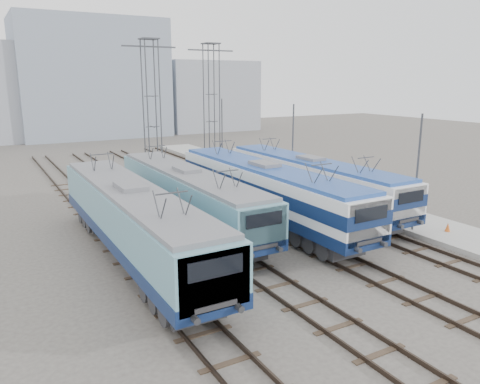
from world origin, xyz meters
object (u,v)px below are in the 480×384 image
object	(u,v)px
locomotive_center_left	(189,194)
catenary_tower_east	(212,104)
locomotive_far_right	(311,179)
catenary_tower_west	(152,107)
safety_cone	(448,227)
locomotive_far_left	(134,218)
mast_rear	(222,134)
mast_mid	(293,149)
mast_front	(417,176)
locomotive_center_right	(266,188)

from	to	relation	value
locomotive_center_left	catenary_tower_east	world-z (taller)	catenary_tower_east
locomotive_far_right	catenary_tower_east	xyz separation A→B (m)	(-0.25, 14.82, 4.44)
locomotive_far_right	catenary_tower_west	size ratio (longest dim) A/B	1.43
locomotive_center_left	safety_cone	bearing A→B (deg)	-35.44
locomotive_far_left	mast_rear	distance (m)	25.38
locomotive_far_right	mast_mid	bearing A→B (deg)	68.99
catenary_tower_west	safety_cone	size ratio (longest dim) A/B	23.56
locomotive_center_left	mast_mid	distance (m)	11.82
mast_rear	catenary_tower_west	bearing A→B (deg)	-155.06
catenary_tower_east	locomotive_far_right	bearing A→B (deg)	-89.03
mast_front	locomotive_center_right	bearing A→B (deg)	136.73
locomotive_far_right	locomotive_center_right	bearing A→B (deg)	-165.02
locomotive_far_left	catenary_tower_west	size ratio (longest dim) A/B	1.51
catenary_tower_west	catenary_tower_east	distance (m)	6.80
mast_mid	safety_cone	bearing A→B (deg)	-83.70
mast_rear	mast_front	bearing A→B (deg)	-90.00
catenary_tower_east	safety_cone	distance (m)	24.31
catenary_tower_west	mast_rear	distance (m)	9.99
locomotive_far_right	catenary_tower_west	bearing A→B (deg)	117.77
locomotive_center_right	mast_mid	bearing A→B (deg)	43.48
mast_front	mast_mid	size ratio (longest dim) A/B	1.00
locomotive_center_right	locomotive_far_right	world-z (taller)	locomotive_center_right
catenary_tower_west	mast_front	world-z (taller)	catenary_tower_west
locomotive_far_right	mast_front	bearing A→B (deg)	-75.56
mast_front	mast_rear	size ratio (longest dim) A/B	1.00
catenary_tower_west	mast_rear	xyz separation A→B (m)	(8.60, 4.00, -3.14)
locomotive_center_right	catenary_tower_east	size ratio (longest dim) A/B	1.50
locomotive_center_left	safety_cone	xyz separation A→B (m)	(12.31, -8.76, -1.60)
locomotive_far_left	safety_cone	xyz separation A→B (m)	(16.81, -5.09, -1.71)
locomotive_center_left	mast_rear	world-z (taller)	mast_rear
locomotive_center_left	locomotive_far_right	distance (m)	9.01
catenary_tower_east	mast_front	distance (m)	22.32
safety_cone	mast_rear	bearing A→B (deg)	93.32
locomotive_center_right	mast_rear	world-z (taller)	mast_rear
catenary_tower_east	mast_front	size ratio (longest dim) A/B	1.71
safety_cone	locomotive_center_right	bearing A→B (deg)	137.18
locomotive_center_right	catenary_tower_east	xyz separation A→B (m)	(4.25, 16.02, 4.34)
locomotive_center_right	mast_front	world-z (taller)	mast_front
locomotive_center_right	locomotive_far_right	size ratio (longest dim) A/B	1.05
locomotive_far_right	catenary_tower_east	world-z (taller)	catenary_tower_east
locomotive_center_left	locomotive_center_right	distance (m)	4.75
catenary_tower_east	mast_rear	size ratio (longest dim) A/B	1.71
locomotive_far_right	catenary_tower_west	xyz separation A→B (m)	(-6.75, 12.82, 4.44)
mast_front	mast_rear	distance (m)	24.00
locomotive_far_left	mast_rear	world-z (taller)	mast_rear
catenary_tower_west	safety_cone	bearing A→B (deg)	-64.67
catenary_tower_east	mast_front	bearing A→B (deg)	-84.55
catenary_tower_west	mast_mid	bearing A→B (deg)	-42.93
locomotive_far_right	safety_cone	distance (m)	9.22
mast_front	safety_cone	size ratio (longest dim) A/B	13.75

